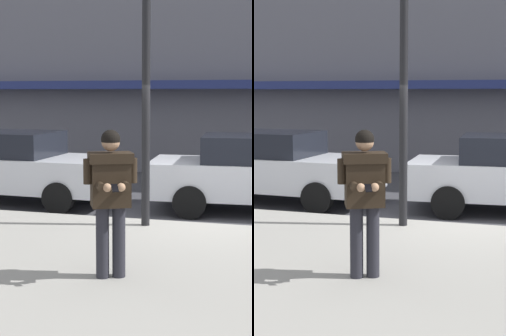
{
  "view_description": "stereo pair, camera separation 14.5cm",
  "coord_description": "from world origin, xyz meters",
  "views": [
    {
      "loc": [
        1.09,
        -9.71,
        2.38
      ],
      "look_at": [
        -0.7,
        -3.38,
        1.49
      ],
      "focal_mm": 60.0,
      "sensor_mm": 36.0,
      "label": 1
    },
    {
      "loc": [
        1.23,
        -9.67,
        2.38
      ],
      "look_at": [
        -0.7,
        -3.38,
        1.49
      ],
      "focal_mm": 60.0,
      "sensor_mm": 36.0,
      "label": 2
    }
  ],
  "objects": [
    {
      "name": "street_lamp_post",
      "position": [
        -1.12,
        -0.65,
        3.14
      ],
      "size": [
        0.36,
        0.36,
        4.88
      ],
      "color": "black",
      "rests_on": "sidewalk"
    },
    {
      "name": "parked_sedan_near",
      "position": [
        -4.53,
        1.27,
        0.79
      ],
      "size": [
        4.58,
        2.08,
        1.54
      ],
      "color": "silver",
      "rests_on": "ground"
    },
    {
      "name": "man_texting_on_phone",
      "position": [
        -0.88,
        -3.41,
        1.25
      ],
      "size": [
        0.62,
        0.65,
        1.81
      ],
      "color": "#23232B",
      "rests_on": "sidewalk"
    },
    {
      "name": "ground_plane",
      "position": [
        0.0,
        0.0,
        0.0
      ],
      "size": [
        80.0,
        80.0,
        0.0
      ],
      "primitive_type": "plane",
      "color": "#3D3D42"
    }
  ]
}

